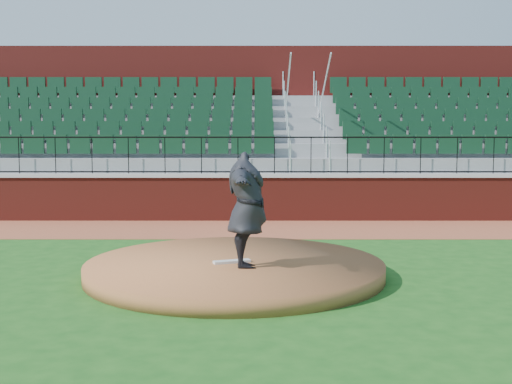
{
  "coord_description": "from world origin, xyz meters",
  "views": [
    {
      "loc": [
        0.01,
        -10.31,
        2.4
      ],
      "look_at": [
        0.0,
        1.5,
        1.3
      ],
      "focal_mm": 44.12,
      "sensor_mm": 36.0,
      "label": 1
    }
  ],
  "objects": [
    {
      "name": "pitcher",
      "position": [
        -0.14,
        -0.33,
        1.18
      ],
      "size": [
        0.7,
        2.31,
        1.86
      ],
      "primitive_type": "imported",
      "rotation": [
        0.0,
        0.0,
        1.6
      ],
      "color": "black",
      "rests_on": "pitchers_mound"
    },
    {
      "name": "warning_track",
      "position": [
        0.0,
        5.4,
        0.01
      ],
      "size": [
        34.0,
        3.2,
        0.01
      ],
      "primitive_type": "cube",
      "color": "brown",
      "rests_on": "ground"
    },
    {
      "name": "ground",
      "position": [
        0.0,
        0.0,
        0.0
      ],
      "size": [
        90.0,
        90.0,
        0.0
      ],
      "primitive_type": "plane",
      "color": "#1A4E16",
      "rests_on": "ground"
    },
    {
      "name": "pitchers_mound",
      "position": [
        -0.36,
        0.15,
        0.12
      ],
      "size": [
        5.01,
        5.01,
        0.25
      ],
      "primitive_type": "cylinder",
      "color": "brown",
      "rests_on": "ground"
    },
    {
      "name": "pitching_rubber",
      "position": [
        -0.4,
        0.03,
        0.27
      ],
      "size": [
        0.64,
        0.35,
        0.04
      ],
      "primitive_type": "cube",
      "rotation": [
        0.0,
        0.0,
        0.33
      ],
      "color": "silver",
      "rests_on": "pitchers_mound"
    },
    {
      "name": "wall_railing",
      "position": [
        0.0,
        7.0,
        1.8
      ],
      "size": [
        34.0,
        0.05,
        1.0
      ],
      "primitive_type": null,
      "color": "black",
      "rests_on": "wall_cap"
    },
    {
      "name": "seating_stands",
      "position": [
        0.0,
        9.72,
        2.3
      ],
      "size": [
        34.0,
        5.1,
        4.6
      ],
      "primitive_type": null,
      "color": "gray",
      "rests_on": "ground"
    },
    {
      "name": "field_wall",
      "position": [
        0.0,
        7.0,
        0.6
      ],
      "size": [
        34.0,
        0.35,
        1.2
      ],
      "primitive_type": "cube",
      "color": "maroon",
      "rests_on": "ground"
    },
    {
      "name": "wall_cap",
      "position": [
        0.0,
        7.0,
        1.25
      ],
      "size": [
        34.0,
        0.45,
        0.1
      ],
      "primitive_type": "cube",
      "color": "#B7B7B7",
      "rests_on": "field_wall"
    },
    {
      "name": "concourse_wall",
      "position": [
        0.0,
        12.52,
        2.75
      ],
      "size": [
        34.0,
        0.5,
        5.5
      ],
      "primitive_type": "cube",
      "color": "maroon",
      "rests_on": "ground"
    }
  ]
}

